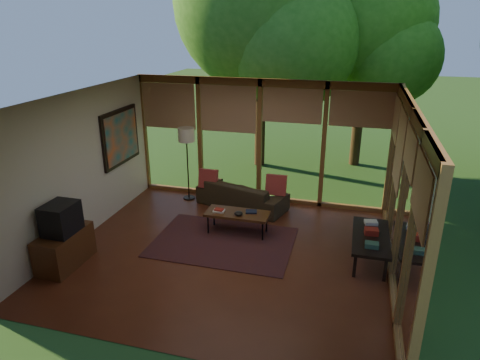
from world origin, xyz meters
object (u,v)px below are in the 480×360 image
(sofa, at_px, (242,194))
(side_console, at_px, (371,238))
(television, at_px, (61,218))
(floor_lamp, at_px, (186,139))
(coffee_table, at_px, (237,214))
(media_cabinet, at_px, (65,248))

(sofa, xyz_separation_m, side_console, (2.66, -1.56, 0.13))
(sofa, relative_size, television, 3.53)
(floor_lamp, relative_size, side_console, 1.18)
(sofa, relative_size, side_console, 1.39)
(floor_lamp, bearing_deg, coffee_table, -41.21)
(sofa, xyz_separation_m, television, (-2.19, -3.06, 0.57))
(coffee_table, bearing_deg, television, -142.88)
(sofa, bearing_deg, side_console, 165.62)
(sofa, height_order, side_console, sofa)
(floor_lamp, height_order, coffee_table, floor_lamp)
(media_cabinet, distance_m, coffee_table, 3.06)
(sofa, height_order, floor_lamp, floor_lamp)
(sofa, xyz_separation_m, media_cabinet, (-2.21, -3.06, 0.02))
(television, relative_size, coffee_table, 0.46)
(floor_lamp, height_order, side_console, floor_lamp)
(sofa, distance_m, media_cabinet, 3.77)
(coffee_table, bearing_deg, sofa, 100.91)
(floor_lamp, distance_m, side_console, 4.40)
(media_cabinet, xyz_separation_m, coffee_table, (2.45, 1.84, 0.09))
(television, bearing_deg, floor_lamp, 74.03)
(media_cabinet, bearing_deg, coffee_table, 36.89)
(media_cabinet, distance_m, side_console, 5.09)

